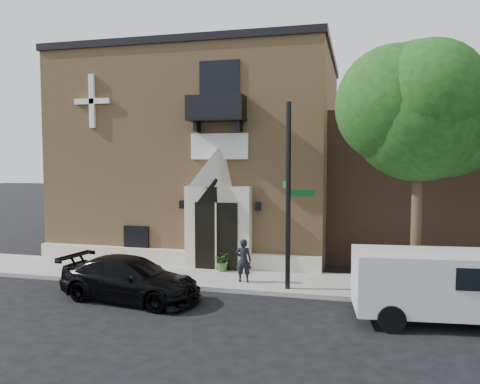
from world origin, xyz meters
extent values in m
plane|color=black|center=(0.00, 0.00, 0.00)|extent=(120.00, 120.00, 0.00)
cube|color=gray|center=(1.00, 1.50, 0.07)|extent=(42.00, 3.00, 0.15)
cube|color=#AF8252|center=(-3.00, 8.00, 4.50)|extent=(12.00, 10.00, 9.00)
cube|color=black|center=(-3.00, 8.00, 9.15)|extent=(12.20, 10.20, 0.30)
cube|color=beige|center=(-3.00, 2.88, 0.45)|extent=(12.00, 0.30, 0.60)
cube|color=beige|center=(-1.00, 2.75, 1.75)|extent=(2.60, 0.55, 3.20)
pyramid|color=beige|center=(-1.00, 2.75, 4.10)|extent=(2.60, 0.55, 1.50)
cube|color=black|center=(-1.00, 2.46, 1.45)|extent=(1.70, 0.06, 2.60)
cube|color=beige|center=(-1.00, 2.42, 1.45)|extent=(0.06, 0.04, 2.60)
cube|color=white|center=(-1.00, 2.94, 4.90)|extent=(2.30, 0.10, 1.00)
cube|color=black|center=(-1.00, 2.55, 5.90)|extent=(2.20, 0.90, 0.10)
cube|color=black|center=(-1.00, 2.12, 6.35)|extent=(2.20, 0.06, 0.90)
cube|color=black|center=(-2.05, 2.55, 6.35)|extent=(0.06, 0.90, 0.90)
cube|color=black|center=(0.05, 2.55, 6.35)|extent=(0.06, 0.90, 0.90)
cube|color=black|center=(-1.00, 2.97, 7.10)|extent=(1.60, 0.08, 2.20)
cube|color=white|center=(-6.50, 2.92, 6.80)|extent=(0.22, 0.14, 2.20)
cube|color=white|center=(-6.50, 2.92, 6.80)|extent=(1.60, 0.14, 0.22)
cube|color=black|center=(-4.60, 2.95, 1.15)|extent=(1.10, 0.10, 1.00)
cube|color=orange|center=(-4.60, 2.98, 1.15)|extent=(0.85, 0.06, 0.75)
cube|color=black|center=(-2.55, 2.88, 2.60)|extent=(0.18, 0.18, 0.32)
cube|color=black|center=(0.55, 2.88, 2.60)|extent=(0.18, 0.18, 0.32)
cylinder|color=#38281C|center=(6.00, 0.45, 2.25)|extent=(0.32, 0.32, 4.20)
sphere|color=#163D10|center=(6.00, 0.45, 5.82)|extent=(4.20, 4.20, 4.20)
sphere|color=#163D10|center=(6.80, 0.75, 5.52)|extent=(3.36, 3.36, 3.36)
sphere|color=#163D10|center=(5.30, 0.25, 6.02)|extent=(3.57, 3.57, 3.57)
sphere|color=#163D10|center=(6.20, -0.25, 6.22)|extent=(3.15, 3.15, 3.15)
imported|color=black|center=(-2.60, -1.47, 0.67)|extent=(4.82, 2.50, 1.34)
cube|color=silver|center=(6.53, -1.35, 1.12)|extent=(4.86, 2.35, 1.59)
cylinder|color=black|center=(5.13, -2.39, 0.36)|extent=(0.73, 0.31, 0.71)
cylinder|color=black|center=(4.95, -0.62, 0.36)|extent=(0.73, 0.31, 0.71)
cylinder|color=black|center=(2.06, 0.47, 3.20)|extent=(0.16, 0.16, 6.09)
cube|color=#0D5223|center=(2.49, 0.62, 3.30)|extent=(0.83, 0.32, 0.22)
cube|color=#0D5223|center=(1.91, 0.90, 3.55)|extent=(0.32, 0.83, 0.22)
cylinder|color=maroon|center=(4.47, 0.29, 0.19)|extent=(0.35, 0.35, 0.08)
cylinder|color=maroon|center=(4.47, 0.29, 0.50)|extent=(0.26, 0.26, 0.54)
sphere|color=maroon|center=(4.47, 0.29, 0.80)|extent=(0.26, 0.26, 0.26)
cylinder|color=maroon|center=(4.47, 0.29, 0.54)|extent=(0.44, 0.12, 0.12)
imported|color=#3E6C2D|center=(-0.67, 2.28, 0.53)|extent=(0.69, 0.60, 0.76)
imported|color=black|center=(0.45, 0.96, 0.90)|extent=(0.56, 0.39, 1.50)
camera|label=1|loc=(4.24, -14.57, 4.39)|focal=35.00mm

